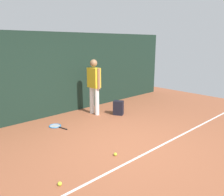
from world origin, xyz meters
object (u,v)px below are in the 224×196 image
object	(u,v)px
tennis_player	(94,84)
tennis_racket	(56,126)
tennis_ball_by_fence	(115,154)
tennis_ball_near_player	(60,184)
backpack	(119,108)

from	to	relation	value
tennis_player	tennis_racket	distance (m)	1.75
tennis_racket	tennis_ball_by_fence	xyz separation A→B (m)	(0.04, -2.25, 0.02)
tennis_ball_near_player	tennis_ball_by_fence	world-z (taller)	same
backpack	tennis_ball_by_fence	size ratio (longest dim) A/B	6.67
tennis_ball_near_player	tennis_racket	bearing A→B (deg)	61.58
tennis_ball_near_player	tennis_player	bearing A→B (deg)	42.58
tennis_player	tennis_ball_by_fence	bearing A→B (deg)	-32.11
tennis_player	tennis_racket	world-z (taller)	tennis_player
tennis_ball_near_player	tennis_ball_by_fence	distance (m)	1.32
tennis_player	tennis_racket	xyz separation A→B (m)	(-1.46, -0.16, -0.95)
tennis_player	tennis_ball_by_fence	distance (m)	2.95
backpack	tennis_ball_near_player	world-z (taller)	backpack
tennis_racket	tennis_ball_by_fence	size ratio (longest dim) A/B	9.63
backpack	tennis_player	bearing A→B (deg)	10.74
tennis_player	backpack	distance (m)	1.07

